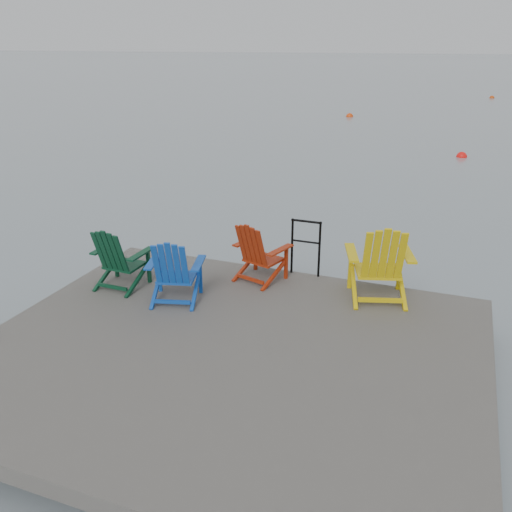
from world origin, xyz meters
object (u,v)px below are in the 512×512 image
(buoy_d, at_px, (492,98))
(chair_green, at_px, (119,257))
(chair_red, at_px, (259,251))
(handrail, at_px, (306,242))
(chair_blue, at_px, (174,270))
(buoy_a, at_px, (462,157))
(chair_yellow, at_px, (380,262))
(buoy_b, at_px, (350,117))

(buoy_d, bearing_deg, chair_green, -98.84)
(chair_red, bearing_deg, buoy_d, 100.13)
(buoy_d, bearing_deg, handrail, -95.52)
(chair_red, distance_m, buoy_d, 38.27)
(chair_blue, height_order, chair_red, chair_blue)
(buoy_a, bearing_deg, chair_red, -100.94)
(chair_green, xyz_separation_m, chair_red, (1.84, 0.97, -0.00))
(handrail, distance_m, buoy_a, 13.65)
(chair_red, height_order, chair_yellow, chair_yellow)
(buoy_a, bearing_deg, buoy_d, 86.34)
(chair_yellow, xyz_separation_m, buoy_d, (2.41, 38.04, -1.08))
(chair_yellow, bearing_deg, chair_green, 177.20)
(chair_red, bearing_deg, handrail, 54.36)
(buoy_a, distance_m, buoy_b, 11.54)
(chair_blue, bearing_deg, handrail, 31.61)
(chair_blue, bearing_deg, chair_green, 156.92)
(buoy_a, bearing_deg, buoy_b, 122.20)
(chair_blue, xyz_separation_m, buoy_b, (-2.62, 24.78, -0.98))
(handrail, bearing_deg, chair_blue, -132.65)
(handrail, distance_m, chair_blue, 2.13)
(chair_yellow, bearing_deg, chair_red, 161.90)
(chair_red, distance_m, buoy_b, 23.95)
(handrail, bearing_deg, buoy_a, 81.18)
(chair_red, bearing_deg, buoy_b, 114.79)
(handrail, relative_size, buoy_d, 2.52)
(chair_yellow, height_order, buoy_a, chair_yellow)
(handrail, bearing_deg, chair_yellow, -22.14)
(chair_green, relative_size, chair_red, 1.01)
(chair_blue, distance_m, buoy_d, 39.46)
(buoy_b, bearing_deg, handrail, -80.07)
(buoy_b, bearing_deg, chair_yellow, -77.44)
(handrail, distance_m, buoy_d, 37.74)
(chair_green, xyz_separation_m, buoy_b, (-1.62, 24.65, -0.98))
(chair_yellow, distance_m, buoy_d, 38.14)
(chair_green, distance_m, chair_blue, 1.00)
(chair_green, relative_size, buoy_a, 2.47)
(handrail, height_order, buoy_d, handrail)
(chair_green, relative_size, chair_blue, 0.99)
(chair_blue, relative_size, chair_red, 1.02)
(handrail, relative_size, chair_red, 0.95)
(chair_blue, bearing_deg, buoy_d, 66.87)
(chair_red, height_order, buoy_d, chair_red)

